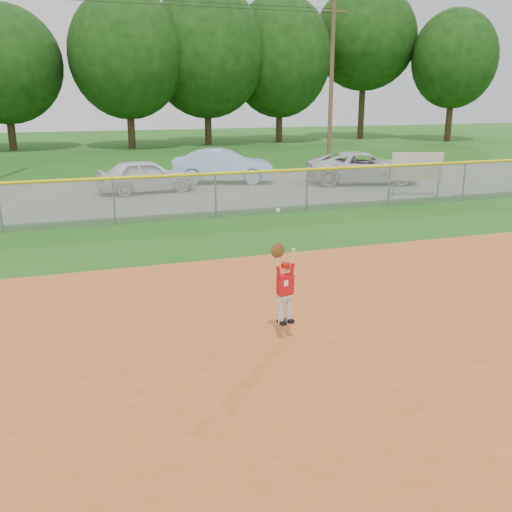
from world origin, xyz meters
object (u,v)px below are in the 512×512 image
at_px(car_white_a, 146,176).
at_px(car_white_b, 363,168).
at_px(ballplayer, 284,283).
at_px(sponsor_sign, 417,168).
at_px(car_blue, 223,166).

relative_size(car_white_a, car_white_b, 0.79).
distance_m(car_white_a, ballplayer, 15.95).
bearing_deg(sponsor_sign, car_white_b, 93.58).
relative_size(car_white_a, ballplayer, 2.07).
relative_size(car_white_b, sponsor_sign, 2.72).
bearing_deg(car_blue, ballplayer, -175.66).
bearing_deg(sponsor_sign, car_white_a, 155.67).
bearing_deg(ballplayer, car_white_b, 56.81).
relative_size(car_white_b, ballplayer, 2.63).
bearing_deg(car_white_b, car_blue, 84.52).
bearing_deg(car_blue, car_white_a, 128.53).
xyz_separation_m(car_white_a, car_blue, (3.79, 1.52, 0.08)).
xyz_separation_m(sponsor_sign, ballplayer, (-10.21, -11.35, -0.15)).
relative_size(car_blue, ballplayer, 2.38).
distance_m(car_blue, ballplayer, 17.88).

